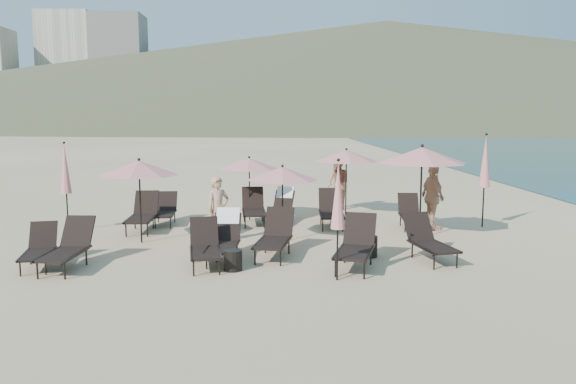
{
  "coord_description": "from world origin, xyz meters",
  "views": [
    {
      "loc": [
        -1.02,
        -12.15,
        3.2
      ],
      "look_at": [
        -0.64,
        3.5,
        1.1
      ],
      "focal_mm": 35.0,
      "sensor_mm": 36.0,
      "label": 1
    }
  ],
  "objects_px": {
    "lounger_11": "(411,213)",
    "beachgoer_a": "(218,210)",
    "lounger_2": "(225,237)",
    "lounger_6": "(143,213)",
    "lounger_0": "(39,248)",
    "lounger_4": "(356,244)",
    "umbrella_closed_2": "(65,169)",
    "umbrella_open_1": "(282,174)",
    "umbrella_closed_0": "(338,196)",
    "umbrella_closed_1": "(485,162)",
    "umbrella_open_2": "(422,155)",
    "umbrella_open_4": "(346,156)",
    "beachgoer_c": "(433,197)",
    "lounger_12": "(68,246)",
    "beachgoer_b": "(338,183)",
    "lounger_8": "(254,208)",
    "umbrella_open_0": "(139,168)",
    "side_table_0": "(233,260)",
    "lounger_1": "(205,245)",
    "lounger_9": "(280,206)",
    "lounger_3": "(275,236)",
    "lounger_7": "(165,210)",
    "umbrella_open_3": "(249,163)",
    "side_table_1": "(368,246)",
    "lounger_10": "(331,210)",
    "lounger_5": "(429,240)"
  },
  "relations": [
    {
      "from": "lounger_8",
      "to": "lounger_4",
      "type": "bearing_deg",
      "value": -69.47
    },
    {
      "from": "lounger_8",
      "to": "umbrella_open_0",
      "type": "bearing_deg",
      "value": -141.55
    },
    {
      "from": "lounger_0",
      "to": "beachgoer_a",
      "type": "height_order",
      "value": "beachgoer_a"
    },
    {
      "from": "lounger_0",
      "to": "umbrella_open_2",
      "type": "height_order",
      "value": "umbrella_open_2"
    },
    {
      "from": "lounger_11",
      "to": "beachgoer_a",
      "type": "height_order",
      "value": "beachgoer_a"
    },
    {
      "from": "lounger_7",
      "to": "side_table_1",
      "type": "distance_m",
      "value": 6.85
    },
    {
      "from": "umbrella_closed_0",
      "to": "umbrella_closed_1",
      "type": "xyz_separation_m",
      "value": [
        4.86,
        5.3,
        0.23
      ]
    },
    {
      "from": "umbrella_open_4",
      "to": "beachgoer_c",
      "type": "height_order",
      "value": "umbrella_open_4"
    },
    {
      "from": "umbrella_closed_1",
      "to": "umbrella_open_4",
      "type": "bearing_deg",
      "value": 152.04
    },
    {
      "from": "lounger_6",
      "to": "umbrella_closed_2",
      "type": "distance_m",
      "value": 2.43
    },
    {
      "from": "lounger_12",
      "to": "umbrella_open_3",
      "type": "xyz_separation_m",
      "value": [
        3.61,
        5.58,
        1.3
      ]
    },
    {
      "from": "umbrella_closed_2",
      "to": "side_table_0",
      "type": "bearing_deg",
      "value": -40.17
    },
    {
      "from": "umbrella_open_3",
      "to": "lounger_9",
      "type": "bearing_deg",
      "value": -26.0
    },
    {
      "from": "umbrella_closed_2",
      "to": "lounger_3",
      "type": "bearing_deg",
      "value": -27.05
    },
    {
      "from": "lounger_7",
      "to": "umbrella_closed_0",
      "type": "relative_size",
      "value": 0.66
    },
    {
      "from": "lounger_7",
      "to": "umbrella_open_0",
      "type": "relative_size",
      "value": 0.74
    },
    {
      "from": "umbrella_open_0",
      "to": "umbrella_open_1",
      "type": "xyz_separation_m",
      "value": [
        3.62,
        0.02,
        -0.15
      ]
    },
    {
      "from": "umbrella_open_2",
      "to": "umbrella_closed_0",
      "type": "bearing_deg",
      "value": -124.65
    },
    {
      "from": "umbrella_open_2",
      "to": "umbrella_closed_0",
      "type": "distance_m",
      "value": 4.63
    },
    {
      "from": "umbrella_open_2",
      "to": "umbrella_closed_1",
      "type": "bearing_deg",
      "value": 34.01
    },
    {
      "from": "lounger_0",
      "to": "lounger_3",
      "type": "height_order",
      "value": "lounger_3"
    },
    {
      "from": "lounger_3",
      "to": "lounger_6",
      "type": "height_order",
      "value": "lounger_6"
    },
    {
      "from": "umbrella_open_1",
      "to": "umbrella_open_4",
      "type": "relative_size",
      "value": 0.91
    },
    {
      "from": "umbrella_closed_0",
      "to": "umbrella_closed_1",
      "type": "distance_m",
      "value": 7.2
    },
    {
      "from": "lounger_12",
      "to": "umbrella_open_1",
      "type": "distance_m",
      "value": 5.37
    },
    {
      "from": "lounger_2",
      "to": "lounger_6",
      "type": "height_order",
      "value": "lounger_2"
    },
    {
      "from": "lounger_11",
      "to": "umbrella_open_1",
      "type": "xyz_separation_m",
      "value": [
        -3.76,
        -1.8,
        1.33
      ]
    },
    {
      "from": "lounger_7",
      "to": "beachgoer_c",
      "type": "distance_m",
      "value": 7.89
    },
    {
      "from": "umbrella_closed_0",
      "to": "side_table_0",
      "type": "bearing_deg",
      "value": 160.34
    },
    {
      "from": "lounger_10",
      "to": "beachgoer_c",
      "type": "bearing_deg",
      "value": -9.89
    },
    {
      "from": "lounger_9",
      "to": "lounger_10",
      "type": "xyz_separation_m",
      "value": [
        1.5,
        -0.58,
        -0.01
      ]
    },
    {
      "from": "umbrella_closed_0",
      "to": "umbrella_closed_2",
      "type": "xyz_separation_m",
      "value": [
        -7.04,
        4.92,
        0.08
      ]
    },
    {
      "from": "umbrella_closed_2",
      "to": "lounger_4",
      "type": "bearing_deg",
      "value": -27.68
    },
    {
      "from": "lounger_12",
      "to": "beachgoer_a",
      "type": "xyz_separation_m",
      "value": [
        2.95,
        2.45,
        0.37
      ]
    },
    {
      "from": "lounger_3",
      "to": "lounger_8",
      "type": "relative_size",
      "value": 1.04
    },
    {
      "from": "lounger_0",
      "to": "lounger_4",
      "type": "distance_m",
      "value": 6.8
    },
    {
      "from": "lounger_5",
      "to": "lounger_7",
      "type": "distance_m",
      "value": 8.1
    },
    {
      "from": "lounger_4",
      "to": "lounger_12",
      "type": "bearing_deg",
      "value": -164.32
    },
    {
      "from": "lounger_2",
      "to": "lounger_1",
      "type": "bearing_deg",
      "value": -118.85
    },
    {
      "from": "umbrella_open_4",
      "to": "beachgoer_b",
      "type": "bearing_deg",
      "value": 96.12
    },
    {
      "from": "lounger_4",
      "to": "umbrella_open_3",
      "type": "xyz_separation_m",
      "value": [
        -2.52,
        5.64,
        1.27
      ]
    },
    {
      "from": "side_table_0",
      "to": "beachgoer_b",
      "type": "height_order",
      "value": "beachgoer_b"
    },
    {
      "from": "lounger_1",
      "to": "umbrella_open_2",
      "type": "height_order",
      "value": "umbrella_open_2"
    },
    {
      "from": "umbrella_closed_2",
      "to": "beachgoer_b",
      "type": "relative_size",
      "value": 1.37
    },
    {
      "from": "lounger_9",
      "to": "beachgoer_a",
      "type": "bearing_deg",
      "value": -104.29
    },
    {
      "from": "umbrella_closed_0",
      "to": "lounger_11",
      "type": "bearing_deg",
      "value": 62.65
    },
    {
      "from": "lounger_7",
      "to": "beachgoer_b",
      "type": "distance_m",
      "value": 6.05
    },
    {
      "from": "umbrella_open_4",
      "to": "umbrella_open_3",
      "type": "bearing_deg",
      "value": -167.14
    },
    {
      "from": "lounger_3",
      "to": "side_table_1",
      "type": "relative_size",
      "value": 3.98
    },
    {
      "from": "lounger_4",
      "to": "beachgoer_a",
      "type": "relative_size",
      "value": 1.16
    }
  ]
}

